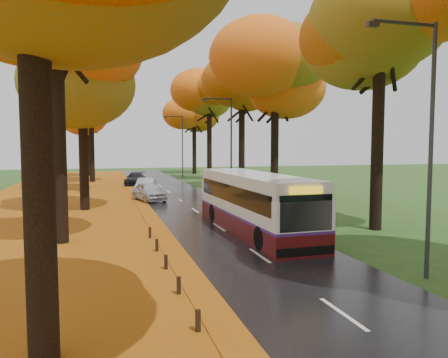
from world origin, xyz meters
name	(u,v)px	position (x,y,z in m)	size (l,w,h in m)	color
road	(192,209)	(0.00, 25.00, 0.02)	(6.50, 90.00, 0.04)	black
centre_line	(192,208)	(0.00, 25.00, 0.04)	(0.12, 90.00, 0.01)	silver
leaf_verge	(48,215)	(-9.00, 25.00, 0.01)	(12.00, 90.00, 0.02)	#803C0B
leaf_drift	(146,210)	(-3.05, 25.00, 0.04)	(0.90, 90.00, 0.01)	#B06412
trees_left	(77,64)	(-7.18, 27.06, 9.53)	(9.20, 74.00, 13.88)	black
trees_right	(282,71)	(7.19, 26.91, 9.69)	(9.30, 74.20, 13.96)	black
bollard_row	(212,346)	(-3.70, 4.70, 0.26)	(0.11, 23.51, 0.52)	black
streetlamp_near	(425,130)	(3.95, 8.00, 4.71)	(2.45, 0.18, 8.00)	#333538
streetlamp_mid	(228,139)	(3.95, 30.00, 4.71)	(2.45, 0.18, 8.00)	#333538
streetlamp_far	(181,142)	(3.95, 52.00, 4.71)	(2.45, 0.18, 8.00)	#333538
bus	(254,202)	(1.33, 16.42, 1.52)	(2.78, 10.81, 2.83)	#4C0B0D
car_white	(149,191)	(-2.35, 29.94, 0.74)	(1.66, 4.11, 1.40)	#BDBCC1
car_silver	(146,186)	(-2.10, 34.97, 0.72)	(1.43, 4.10, 1.35)	#A9ACB2
car_dark	(136,179)	(-2.35, 43.98, 0.70)	(1.84, 4.53, 1.32)	black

